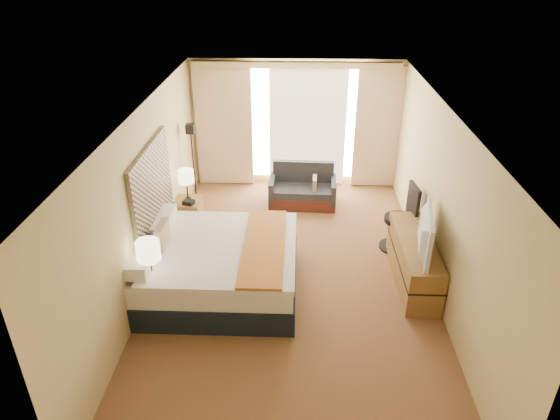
{
  "coord_description": "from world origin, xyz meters",
  "views": [
    {
      "loc": [
        0.07,
        -6.31,
        4.54
      ],
      "look_at": [
        -0.19,
        0.4,
        0.95
      ],
      "focal_mm": 32.0,
      "sensor_mm": 36.0,
      "label": 1
    }
  ],
  "objects_px": {
    "nightstand_right": "(189,214)",
    "lamp_left": "(148,252)",
    "lamp_right": "(186,177)",
    "desk_chair": "(403,221)",
    "media_dresser": "(413,261)",
    "loveseat": "(303,191)",
    "floor_lamp": "(192,149)",
    "nightstand_left": "(152,303)",
    "television": "(420,232)",
    "bed": "(218,267)"
  },
  "relations": [
    {
      "from": "nightstand_right",
      "to": "nightstand_left",
      "type": "bearing_deg",
      "value": -90.0
    },
    {
      "from": "nightstand_right",
      "to": "bed",
      "type": "bearing_deg",
      "value": -65.71
    },
    {
      "from": "floor_lamp",
      "to": "lamp_left",
      "type": "relative_size",
      "value": 2.55
    },
    {
      "from": "nightstand_right",
      "to": "television",
      "type": "relative_size",
      "value": 0.5
    },
    {
      "from": "nightstand_left",
      "to": "loveseat",
      "type": "relative_size",
      "value": 0.42
    },
    {
      "from": "nightstand_right",
      "to": "desk_chair",
      "type": "distance_m",
      "value": 3.73
    },
    {
      "from": "nightstand_right",
      "to": "television",
      "type": "height_order",
      "value": "television"
    },
    {
      "from": "desk_chair",
      "to": "lamp_left",
      "type": "xyz_separation_m",
      "value": [
        -3.64,
        -1.91,
        0.54
      ]
    },
    {
      "from": "lamp_left",
      "to": "desk_chair",
      "type": "bearing_deg",
      "value": 27.64
    },
    {
      "from": "nightstand_left",
      "to": "loveseat",
      "type": "xyz_separation_m",
      "value": [
        2.04,
        3.54,
        -0.01
      ]
    },
    {
      "from": "media_dresser",
      "to": "nightstand_left",
      "type": "bearing_deg",
      "value": -164.16
    },
    {
      "from": "nightstand_left",
      "to": "loveseat",
      "type": "height_order",
      "value": "loveseat"
    },
    {
      "from": "lamp_right",
      "to": "nightstand_right",
      "type": "bearing_deg",
      "value": -114.61
    },
    {
      "from": "nightstand_left",
      "to": "desk_chair",
      "type": "height_order",
      "value": "desk_chair"
    },
    {
      "from": "floor_lamp",
      "to": "nightstand_left",
      "type": "bearing_deg",
      "value": -89.49
    },
    {
      "from": "television",
      "to": "nightstand_right",
      "type": "bearing_deg",
      "value": 75.71
    },
    {
      "from": "loveseat",
      "to": "desk_chair",
      "type": "height_order",
      "value": "desk_chair"
    },
    {
      "from": "desk_chair",
      "to": "television",
      "type": "xyz_separation_m",
      "value": [
        -0.03,
        -1.2,
        0.51
      ]
    },
    {
      "from": "bed",
      "to": "lamp_right",
      "type": "xyz_separation_m",
      "value": [
        -0.8,
        1.81,
        0.6
      ]
    },
    {
      "from": "media_dresser",
      "to": "lamp_left",
      "type": "height_order",
      "value": "lamp_left"
    },
    {
      "from": "lamp_right",
      "to": "television",
      "type": "relative_size",
      "value": 0.52
    },
    {
      "from": "nightstand_right",
      "to": "lamp_right",
      "type": "distance_m",
      "value": 0.72
    },
    {
      "from": "loveseat",
      "to": "lamp_left",
      "type": "distance_m",
      "value": 4.09
    },
    {
      "from": "bed",
      "to": "lamp_right",
      "type": "distance_m",
      "value": 2.07
    },
    {
      "from": "nightstand_left",
      "to": "television",
      "type": "xyz_separation_m",
      "value": [
        3.65,
        0.77,
        0.74
      ]
    },
    {
      "from": "desk_chair",
      "to": "media_dresser",
      "type": "bearing_deg",
      "value": -96.7
    },
    {
      "from": "floor_lamp",
      "to": "lamp_left",
      "type": "height_order",
      "value": "floor_lamp"
    },
    {
      "from": "media_dresser",
      "to": "lamp_right",
      "type": "xyz_separation_m",
      "value": [
        -3.69,
        1.47,
        0.64
      ]
    },
    {
      "from": "media_dresser",
      "to": "lamp_left",
      "type": "xyz_separation_m",
      "value": [
        -3.66,
        -0.99,
        0.71
      ]
    },
    {
      "from": "television",
      "to": "lamp_right",
      "type": "bearing_deg",
      "value": 75.36
    },
    {
      "from": "loveseat",
      "to": "media_dresser",
      "type": "bearing_deg",
      "value": -54.21
    },
    {
      "from": "loveseat",
      "to": "floor_lamp",
      "type": "height_order",
      "value": "floor_lamp"
    },
    {
      "from": "nightstand_right",
      "to": "lamp_right",
      "type": "xyz_separation_m",
      "value": [
        0.01,
        0.02,
        0.72
      ]
    },
    {
      "from": "nightstand_right",
      "to": "lamp_right",
      "type": "bearing_deg",
      "value": 65.39
    },
    {
      "from": "nightstand_right",
      "to": "loveseat",
      "type": "height_order",
      "value": "loveseat"
    },
    {
      "from": "loveseat",
      "to": "lamp_left",
      "type": "xyz_separation_m",
      "value": [
        -2.01,
        -3.47,
        0.79
      ]
    },
    {
      "from": "television",
      "to": "lamp_left",
      "type": "bearing_deg",
      "value": 112.13
    },
    {
      "from": "bed",
      "to": "loveseat",
      "type": "xyz_separation_m",
      "value": [
        1.24,
        2.83,
        -0.13
      ]
    },
    {
      "from": "desk_chair",
      "to": "lamp_left",
      "type": "height_order",
      "value": "lamp_left"
    },
    {
      "from": "bed",
      "to": "desk_chair",
      "type": "bearing_deg",
      "value": 23.73
    },
    {
      "from": "lamp_left",
      "to": "television",
      "type": "distance_m",
      "value": 3.68
    },
    {
      "from": "desk_chair",
      "to": "nightstand_left",
      "type": "bearing_deg",
      "value": -159.71
    },
    {
      "from": "lamp_right",
      "to": "television",
      "type": "bearing_deg",
      "value": -25.67
    },
    {
      "from": "loveseat",
      "to": "nightstand_right",
      "type": "bearing_deg",
      "value": -150.95
    },
    {
      "from": "floor_lamp",
      "to": "television",
      "type": "bearing_deg",
      "value": -35.0
    },
    {
      "from": "nightstand_left",
      "to": "lamp_right",
      "type": "distance_m",
      "value": 2.62
    },
    {
      "from": "nightstand_right",
      "to": "lamp_left",
      "type": "distance_m",
      "value": 2.56
    },
    {
      "from": "nightstand_left",
      "to": "lamp_right",
      "type": "bearing_deg",
      "value": 89.77
    },
    {
      "from": "nightstand_left",
      "to": "bed",
      "type": "height_order",
      "value": "bed"
    },
    {
      "from": "media_dresser",
      "to": "floor_lamp",
      "type": "xyz_separation_m",
      "value": [
        -3.73,
        2.3,
        0.83
      ]
    }
  ]
}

